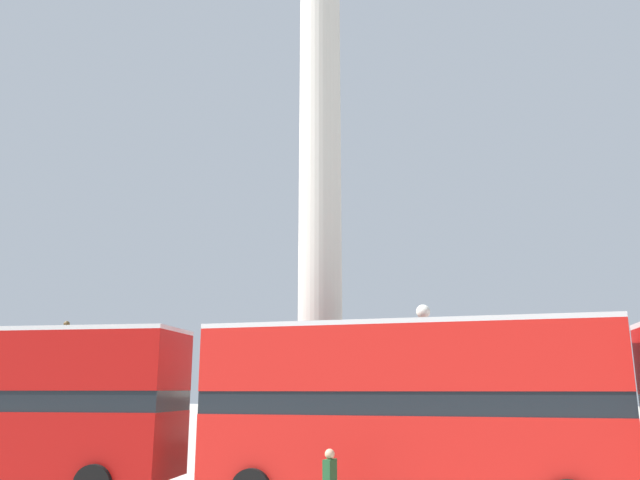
# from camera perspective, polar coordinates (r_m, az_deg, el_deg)

# --- Properties ---
(ground_plane) EXTENTS (200.00, 200.00, 0.00)m
(ground_plane) POSITION_cam_1_polar(r_m,az_deg,el_deg) (22.62, 0.00, -20.67)
(ground_plane) COLOR #ADA89E
(monument_column) EXTENTS (5.98, 5.98, 23.83)m
(monument_column) POSITION_cam_1_polar(r_m,az_deg,el_deg) (22.71, 0.00, -4.70)
(monument_column) COLOR beige
(monument_column) RESTS_ON ground_plane
(bus_b) EXTENTS (10.22, 3.53, 4.49)m
(bus_b) POSITION_cam_1_polar(r_m,az_deg,el_deg) (20.33, -26.79, -13.08)
(bus_b) COLOR #A80F0C
(bus_b) RESTS_ON ground_plane
(bus_c) EXTENTS (10.09, 2.88, 4.46)m
(bus_c) POSITION_cam_1_polar(r_m,az_deg,el_deg) (16.05, 7.79, -14.68)
(bus_c) COLOR red
(bus_c) RESTS_ON ground_plane
(equestrian_statue) EXTENTS (3.98, 3.35, 5.86)m
(equestrian_statue) POSITION_cam_1_polar(r_m,az_deg,el_deg) (30.74, -22.82, -14.75)
(equestrian_statue) COLOR beige
(equestrian_statue) RESTS_ON ground_plane
(street_lamp) EXTENTS (0.42, 0.42, 5.27)m
(street_lamp) POSITION_cam_1_polar(r_m,az_deg,el_deg) (18.68, 9.66, -12.92)
(street_lamp) COLOR black
(street_lamp) RESTS_ON ground_plane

